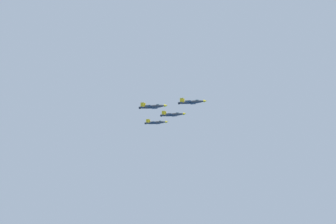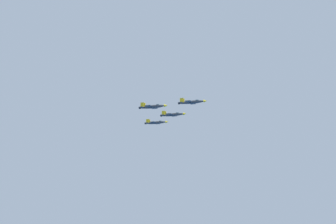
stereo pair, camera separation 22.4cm
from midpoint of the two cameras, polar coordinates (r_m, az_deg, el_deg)
The scene contains 4 objects.
jet_lead at distance 268.11m, azimuth 2.73°, elevation 1.15°, with size 16.41×9.93×3.46m.
jet_left_wingman at distance 286.37m, azimuth 0.52°, elevation -0.29°, with size 16.10×9.71×3.39m.
jet_right_wingman at distance 260.42m, azimuth -1.80°, elevation 0.63°, with size 16.42×9.91×3.46m.
jet_left_outer at distance 305.48m, azimuth -1.41°, elevation -1.21°, with size 15.71×9.50×3.31m.
Camera 1 is at (-113.27, 234.18, 104.66)m, focal length 53.18 mm.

